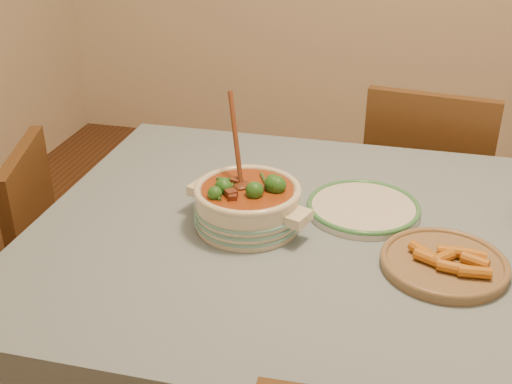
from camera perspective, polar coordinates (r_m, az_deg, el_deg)
dining_table at (r=1.54m, az=11.94°, el=-7.16°), size 1.68×1.08×0.76m
stew_casserole at (r=1.48m, az=-0.76°, el=-0.87°), size 0.31×0.31×0.29m
white_plate at (r=1.58m, az=9.51°, el=-1.38°), size 0.32×0.32×0.02m
fried_plate at (r=1.41m, az=16.39°, el=-5.93°), size 0.30×0.30×0.04m
chair_far at (r=2.31m, az=14.77°, el=0.23°), size 0.46×0.46×0.88m
chair_left at (r=2.07m, az=-21.33°, el=-5.59°), size 0.47×0.47×0.81m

